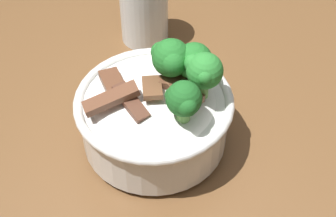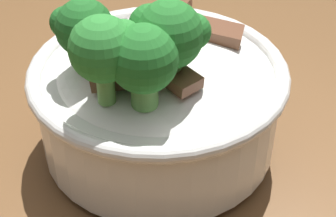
# 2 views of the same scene
# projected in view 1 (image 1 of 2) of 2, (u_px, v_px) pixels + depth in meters

# --- Properties ---
(rice_bowl) EXTENTS (0.20, 0.20, 0.15)m
(rice_bowl) POSITION_uv_depth(u_px,v_px,m) (157.00, 109.00, 0.63)
(rice_bowl) COLOR white
(rice_bowl) RESTS_ON dining_table
(drinking_glass) EXTENTS (0.08, 0.08, 0.12)m
(drinking_glass) POSITION_uv_depth(u_px,v_px,m) (144.00, 11.00, 0.80)
(drinking_glass) COLOR white
(drinking_glass) RESTS_ON dining_table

